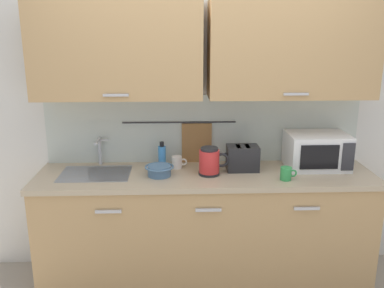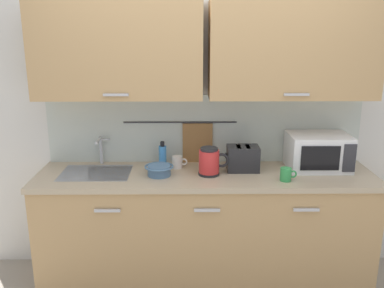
# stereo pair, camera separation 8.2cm
# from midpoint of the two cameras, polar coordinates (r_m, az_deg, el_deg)

# --- Properties ---
(counter_unit) EXTENTS (2.53, 0.64, 0.90)m
(counter_unit) POSITION_cam_midpoint_polar(r_m,az_deg,el_deg) (3.32, 0.88, -11.22)
(counter_unit) COLOR tan
(counter_unit) RESTS_ON ground
(back_wall_assembly) EXTENTS (3.70, 0.41, 2.50)m
(back_wall_assembly) POSITION_cam_midpoint_polar(r_m,az_deg,el_deg) (3.23, 0.93, 7.86)
(back_wall_assembly) COLOR silver
(back_wall_assembly) RESTS_ON ground
(sink_faucet) EXTENTS (0.09, 0.17, 0.22)m
(sink_faucet) POSITION_cam_midpoint_polar(r_m,az_deg,el_deg) (3.38, -13.20, -0.48)
(sink_faucet) COLOR #B2B5BA
(sink_faucet) RESTS_ON counter_unit
(microwave) EXTENTS (0.46, 0.35, 0.27)m
(microwave) POSITION_cam_midpoint_polar(r_m,az_deg,el_deg) (3.37, 15.98, -0.88)
(microwave) COLOR white
(microwave) RESTS_ON counter_unit
(electric_kettle) EXTENTS (0.23, 0.16, 0.21)m
(electric_kettle) POSITION_cam_midpoint_polar(r_m,az_deg,el_deg) (3.09, 1.69, -2.40)
(electric_kettle) COLOR black
(electric_kettle) RESTS_ON counter_unit
(dish_soap_bottle) EXTENTS (0.06, 0.06, 0.20)m
(dish_soap_bottle) POSITION_cam_midpoint_polar(r_m,az_deg,el_deg) (3.30, -4.82, -1.56)
(dish_soap_bottle) COLOR #3F8CD8
(dish_soap_bottle) RESTS_ON counter_unit
(mug_near_sink) EXTENTS (0.12, 0.08, 0.09)m
(mug_near_sink) POSITION_cam_midpoint_polar(r_m,az_deg,el_deg) (3.25, -2.75, -2.50)
(mug_near_sink) COLOR silver
(mug_near_sink) RESTS_ON counter_unit
(mixing_bowl) EXTENTS (0.21, 0.21, 0.08)m
(mixing_bowl) POSITION_cam_midpoint_polar(r_m,az_deg,el_deg) (3.09, -5.23, -3.55)
(mixing_bowl) COLOR #4C7093
(mixing_bowl) RESTS_ON counter_unit
(toaster) EXTENTS (0.26, 0.17, 0.19)m
(toaster) POSITION_cam_midpoint_polar(r_m,az_deg,el_deg) (3.21, 6.17, -1.90)
(toaster) COLOR #232326
(toaster) RESTS_ON counter_unit
(mug_by_kettle) EXTENTS (0.12, 0.08, 0.09)m
(mug_by_kettle) POSITION_cam_midpoint_polar(r_m,az_deg,el_deg) (3.06, 11.98, -3.97)
(mug_by_kettle) COLOR green
(mug_by_kettle) RESTS_ON counter_unit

